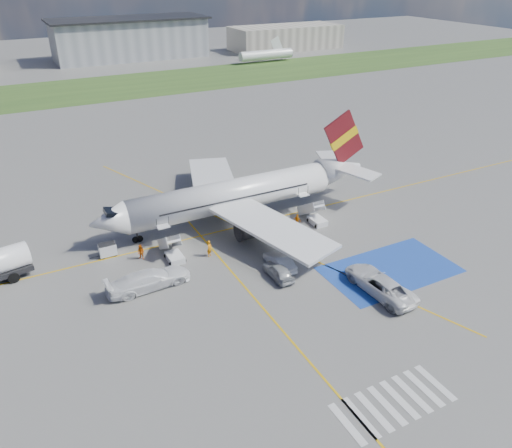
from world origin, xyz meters
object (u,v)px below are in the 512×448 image
(airliner, at_px, (242,193))
(car_silver_b, at_px, (280,261))
(van_white_a, at_px, (380,281))
(car_silver_a, at_px, (278,271))
(belt_loader, at_px, (321,177))
(gpu_cart, at_px, (108,250))
(van_white_b, at_px, (148,277))

(airliner, distance_m, car_silver_b, 12.65)
(van_white_a, bearing_deg, car_silver_a, -44.59)
(belt_loader, bearing_deg, gpu_cart, -176.35)
(gpu_cart, relative_size, van_white_a, 0.29)
(airliner, relative_size, car_silver_b, 7.93)
(belt_loader, distance_m, van_white_a, 28.26)
(gpu_cart, xyz_separation_m, van_white_b, (2.26, -7.99, 0.55))
(belt_loader, bearing_deg, van_white_b, -162.30)
(van_white_a, relative_size, van_white_b, 1.01)
(car_silver_a, bearing_deg, car_silver_b, -123.90)
(airliner, bearing_deg, belt_loader, 19.54)
(belt_loader, xyz_separation_m, van_white_a, (-10.81, -26.10, 0.76))
(van_white_b, bearing_deg, gpu_cart, 12.98)
(gpu_cart, bearing_deg, car_silver_b, -34.99)
(van_white_a, bearing_deg, airliner, -79.25)
(belt_loader, distance_m, car_silver_a, 26.64)
(airliner, height_order, van_white_b, airliner)
(gpu_cart, height_order, van_white_b, van_white_b)
(car_silver_a, xyz_separation_m, car_silver_b, (1.01, 1.49, 0.01))
(van_white_a, bearing_deg, car_silver_b, -54.34)
(airliner, distance_m, car_silver_a, 14.25)
(airliner, distance_m, belt_loader, 16.91)
(gpu_cart, xyz_separation_m, car_silver_a, (14.58, -12.32, 0.06))
(airliner, bearing_deg, car_silver_a, -100.93)
(belt_loader, distance_m, car_silver_b, 24.87)
(airliner, xyz_separation_m, belt_loader, (15.69, 5.57, -2.96))
(car_silver_b, distance_m, van_white_a, 10.53)
(car_silver_b, relative_size, van_white_a, 0.73)
(van_white_b, bearing_deg, airliner, -60.63)
(gpu_cart, relative_size, car_silver_b, 0.40)
(car_silver_b, relative_size, van_white_b, 0.73)
(gpu_cart, relative_size, van_white_b, 0.29)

